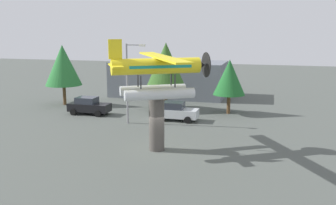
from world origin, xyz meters
name	(u,v)px	position (x,y,z in m)	size (l,w,h in m)	color
ground_plane	(157,150)	(0.00, 0.00, 0.00)	(140.00, 140.00, 0.00)	#4C514C
display_pedestal	(157,124)	(0.00, 0.00, 1.93)	(1.10, 1.10, 3.86)	#4C4742
floatplane_monument	(158,73)	(0.11, 0.07, 5.53)	(7.03, 9.48, 4.00)	silver
car_near_black	(89,106)	(-10.07, 9.15, 0.88)	(4.20, 2.02, 1.76)	black
car_mid_silver	(175,111)	(-0.95, 8.97, 0.88)	(4.20, 2.02, 1.76)	silver
streetlight_primary	(129,77)	(-4.69, 6.77, 4.26)	(1.84, 0.28, 7.26)	gray
storefront_building	(169,79)	(-5.13, 22.00, 2.22)	(14.37, 7.01, 4.44)	slate
tree_west	(63,65)	(-15.04, 12.88, 4.53)	(4.09, 4.09, 6.81)	brown
tree_east	(166,66)	(-3.16, 13.54, 4.64)	(4.53, 4.53, 7.16)	brown
tree_center_back	(229,77)	(3.58, 13.24, 3.74)	(3.23, 3.23, 5.56)	brown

